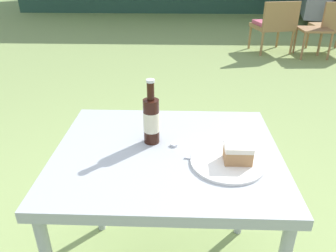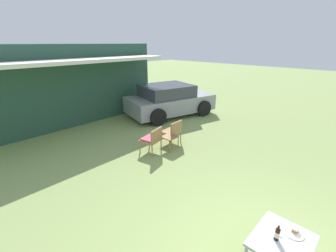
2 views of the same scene
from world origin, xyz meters
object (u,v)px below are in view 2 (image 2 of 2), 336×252
at_px(parked_car, 169,100).
at_px(garden_side_table, 170,138).
at_px(wicker_chair_cushioned, 152,138).
at_px(cola_bottle_near, 277,234).
at_px(wicker_chair_plain, 173,131).
at_px(cake_on_plate, 295,232).
at_px(patio_table, 281,244).

relative_size(parked_car, garden_side_table, 9.73).
height_order(parked_car, wicker_chair_cushioned, parked_car).
bearing_deg(parked_car, cola_bottle_near, -111.83).
xyz_separation_m(wicker_chair_plain, cake_on_plate, (-2.16, -4.21, 0.29)).
height_order(wicker_chair_plain, cola_bottle_near, cola_bottle_near).
bearing_deg(patio_table, parked_car, 54.24).
relative_size(parked_car, wicker_chair_plain, 5.42).
xyz_separation_m(wicker_chair_cushioned, garden_side_table, (0.53, -0.23, -0.08)).
bearing_deg(patio_table, wicker_chair_cushioned, 70.43).
bearing_deg(parked_car, cake_on_plate, -109.50).
relative_size(patio_table, cake_on_plate, 3.22).
bearing_deg(garden_side_table, cake_on_plate, -114.01).
bearing_deg(patio_table, garden_side_table, 62.88).
relative_size(wicker_chair_plain, garden_side_table, 1.80).
bearing_deg(cake_on_plate, cola_bottle_near, 153.98).
height_order(wicker_chair_cushioned, cake_on_plate, cake_on_plate).
xyz_separation_m(patio_table, cola_bottle_near, (-0.06, 0.06, 0.17)).
relative_size(wicker_chair_cushioned, cake_on_plate, 2.99).
distance_m(parked_car, garden_side_table, 3.56).
height_order(garden_side_table, patio_table, patio_table).
relative_size(wicker_chair_cushioned, patio_table, 0.93).
distance_m(garden_side_table, cake_on_plate, 4.40).
bearing_deg(cola_bottle_near, patio_table, -45.20).
xyz_separation_m(parked_car, cake_on_plate, (-4.36, -6.44, 0.05)).
distance_m(wicker_chair_plain, cola_bottle_near, 4.76).
bearing_deg(parked_car, wicker_chair_cushioned, -130.02).
bearing_deg(wicker_chair_plain, patio_table, 56.91).
bearing_deg(garden_side_table, wicker_chair_cushioned, 156.47).
bearing_deg(cake_on_plate, parked_car, 55.94).
height_order(parked_car, cake_on_plate, parked_car).
bearing_deg(patio_table, cola_bottle_near, 134.80).
xyz_separation_m(patio_table, cake_on_plate, (0.23, -0.08, 0.10)).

